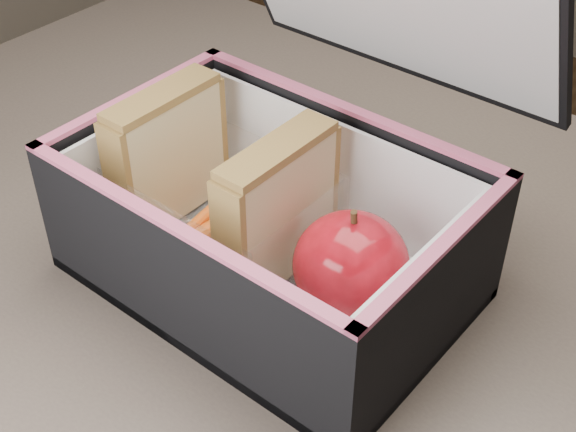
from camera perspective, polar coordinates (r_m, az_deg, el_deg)
name	(u,v)px	position (r m, az deg, el deg)	size (l,w,h in m)	color
kitchen_table	(340,404)	(0.68, 3.73, -13.18)	(1.20, 0.80, 0.75)	brown
lunch_bag	(274,214)	(0.61, -1.03, 0.17)	(0.30, 0.29, 0.29)	black
plastic_tub	(222,207)	(0.64, -4.72, 0.63)	(0.16, 0.12, 0.07)	white
sandwich_left	(168,154)	(0.66, -8.55, 4.37)	(0.03, 0.10, 0.11)	tan
sandwich_right	(278,210)	(0.60, -0.72, 0.41)	(0.03, 0.10, 0.12)	tan
carrot_sticks	(224,223)	(0.65, -4.58, -0.47)	(0.05, 0.14, 0.03)	orange
paper_napkin	(349,311)	(0.60, 4.39, -6.76)	(0.08, 0.08, 0.01)	white
red_apple	(351,265)	(0.57, 4.50, -3.49)	(0.11, 0.11, 0.09)	maroon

